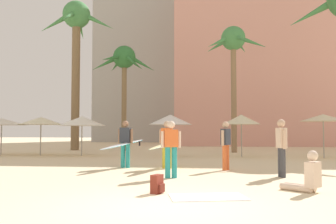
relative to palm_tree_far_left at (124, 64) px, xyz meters
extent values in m
plane|color=beige|center=(5.12, -18.12, -6.11)|extent=(120.00, 120.00, 0.00)
cube|color=#DB9989|center=(13.25, 11.46, 3.09)|extent=(20.67, 9.06, 18.39)
cube|color=#A8A8A3|center=(-1.91, 20.76, 6.06)|extent=(12.01, 8.12, 24.34)
cylinder|color=brown|center=(0.01, 0.01, -2.80)|extent=(0.35, 0.35, 6.62)
sphere|color=#2D6B33|center=(0.01, 0.01, 0.51)|extent=(1.60, 1.60, 1.60)
cone|color=#2D6B33|center=(1.31, -0.13, -0.03)|extent=(2.03, 0.56, 1.38)
cone|color=#2D6B33|center=(0.53, 1.34, 0.25)|extent=(1.12, 2.12, 0.87)
cone|color=#2D6B33|center=(-0.85, 1.12, 0.17)|extent=(1.57, 1.89, 1.02)
cone|color=#2D6B33|center=(-1.33, -0.18, 0.03)|extent=(2.08, 0.64, 1.27)
cone|color=#2D6B33|center=(-0.55, -1.28, 0.20)|extent=(1.17, 2.09, 0.96)
cone|color=#2D6B33|center=(0.77, -1.08, 0.01)|extent=(1.46, 1.87, 1.31)
cylinder|color=#896B4C|center=(7.55, -1.48, -2.42)|extent=(0.35, 0.35, 7.37)
sphere|color=#428447|center=(7.55, -1.48, 1.26)|extent=(1.56, 1.56, 1.56)
cone|color=#428447|center=(8.77, -1.65, 0.91)|extent=(1.84, 0.59, 1.03)
cone|color=#428447|center=(8.11, -0.35, 1.00)|extent=(1.13, 1.80, 0.86)
cone|color=#428447|center=(6.55, -0.73, 0.97)|extent=(1.67, 1.38, 0.91)
cone|color=#428447|center=(6.58, -2.20, 0.86)|extent=(1.64, 1.34, 1.11)
cone|color=#428447|center=(8.00, -2.63, 0.91)|extent=(0.99, 1.81, 1.03)
cone|color=#428447|center=(12.91, -0.21, 3.14)|extent=(3.22, 2.01, 1.80)
cylinder|color=brown|center=(-3.56, 0.02, -1.20)|extent=(0.58, 0.58, 9.81)
sphere|color=#428447|center=(-3.56, 0.02, 3.70)|extent=(1.98, 1.98, 1.98)
cone|color=#428447|center=(-1.96, 0.11, 3.16)|extent=(2.44, 0.57, 1.49)
cone|color=#428447|center=(-3.81, 1.60, 3.15)|extent=(0.81, 2.45, 1.50)
cone|color=#428447|center=(-5.14, -0.04, 3.10)|extent=(2.39, 0.53, 1.58)
cone|color=#428447|center=(-3.53, -1.55, 3.09)|extent=(0.49, 2.38, 1.61)
cylinder|color=gray|center=(-1.12, -5.34, -5.01)|extent=(0.06, 0.06, 2.20)
cone|color=white|center=(-1.12, -5.34, -4.17)|extent=(2.63, 2.63, 0.53)
cylinder|color=gray|center=(3.87, -5.47, -4.97)|extent=(0.06, 0.06, 2.27)
cone|color=white|center=(3.87, -5.47, -4.11)|extent=(2.35, 2.35, 0.55)
cylinder|color=gray|center=(11.78, -5.53, -4.98)|extent=(0.06, 0.06, 2.25)
cone|color=beige|center=(11.78, -5.53, -4.04)|extent=(2.34, 2.34, 0.36)
cylinder|color=gray|center=(7.67, -5.13, -4.98)|extent=(0.06, 0.06, 2.26)
cone|color=beige|center=(7.67, -5.13, -4.11)|extent=(2.05, 2.05, 0.52)
cylinder|color=gray|center=(-6.01, -5.14, -5.05)|extent=(0.06, 0.06, 2.11)
cone|color=beige|center=(-6.01, -5.14, -4.19)|extent=(2.76, 2.76, 0.39)
cylinder|color=gray|center=(-3.58, -5.22, -5.02)|extent=(0.06, 0.06, 2.18)
cone|color=beige|center=(-3.58, -5.22, -4.15)|extent=(2.47, 2.47, 0.43)
cube|color=white|center=(5.86, -16.98, -6.10)|extent=(1.74, 1.20, 0.01)
cube|color=maroon|center=(4.72, -16.63, -5.90)|extent=(0.28, 0.35, 0.42)
cube|color=maroon|center=(4.83, -16.67, -5.98)|extent=(0.13, 0.22, 0.18)
cylinder|color=beige|center=(7.91, -15.99, -6.03)|extent=(0.67, 0.61, 0.16)
cylinder|color=beige|center=(8.04, -15.84, -6.03)|extent=(0.67, 0.61, 0.16)
cube|color=beige|center=(8.26, -16.16, -5.70)|extent=(0.43, 0.45, 0.58)
sphere|color=beige|center=(8.26, -16.16, -5.27)|extent=(0.34, 0.34, 0.24)
cylinder|color=teal|center=(2.85, -11.32, -5.64)|extent=(0.19, 0.19, 0.94)
cylinder|color=teal|center=(2.65, -11.28, -5.64)|extent=(0.19, 0.19, 0.94)
cube|color=#333842|center=(2.75, -11.30, -4.87)|extent=(0.43, 0.29, 0.58)
sphere|color=#936B51|center=(2.75, -11.30, -4.44)|extent=(0.28, 0.28, 0.24)
cylinder|color=#936B51|center=(3.00, -11.34, -4.91)|extent=(0.12, 0.12, 0.55)
cylinder|color=#936B51|center=(2.51, -11.25, -4.91)|extent=(0.12, 0.12, 0.55)
ellipsoid|color=#B2B2B7|center=(2.75, -11.60, -5.21)|extent=(1.21, 3.03, 0.34)
ellipsoid|color=#10A5A5|center=(2.75, -11.60, -5.21)|extent=(1.24, 3.04, 0.31)
cube|color=black|center=(3.13, -10.41, -5.22)|extent=(0.05, 0.11, 0.19)
cylinder|color=gold|center=(4.45, -11.38, -5.63)|extent=(0.20, 0.20, 0.95)
cylinder|color=gold|center=(4.25, -11.33, -5.63)|extent=(0.20, 0.20, 0.95)
cube|color=orange|center=(4.35, -11.36, -4.88)|extent=(0.44, 0.31, 0.56)
sphere|color=#D1A889|center=(4.35, -11.36, -4.46)|extent=(0.29, 0.29, 0.24)
cylinder|color=#D1A889|center=(4.59, -11.42, -4.92)|extent=(0.12, 0.12, 0.53)
cylinder|color=#D1A889|center=(4.11, -11.30, -4.92)|extent=(0.12, 0.12, 0.53)
ellipsoid|color=beige|center=(4.35, -11.66, -5.21)|extent=(1.08, 3.07, 0.30)
ellipsoid|color=teal|center=(4.35, -11.66, -5.21)|extent=(1.11, 3.08, 0.27)
cube|color=black|center=(4.66, -10.46, -5.24)|extent=(0.04, 0.11, 0.19)
cylinder|color=orange|center=(6.46, -11.80, -5.66)|extent=(0.22, 0.22, 0.90)
cylinder|color=orange|center=(6.55, -11.62, -5.66)|extent=(0.22, 0.22, 0.90)
cube|color=#333842|center=(6.51, -11.71, -4.92)|extent=(0.38, 0.46, 0.58)
sphere|color=#D1A889|center=(6.51, -11.71, -4.49)|extent=(0.32, 0.32, 0.24)
cylinder|color=#D1A889|center=(6.40, -11.94, -4.96)|extent=(0.13, 0.13, 0.55)
cylinder|color=#D1A889|center=(6.62, -11.49, -4.96)|extent=(0.13, 0.13, 0.55)
cylinder|color=teal|center=(4.87, -13.99, -5.65)|extent=(0.19, 0.19, 0.92)
cylinder|color=teal|center=(4.68, -14.03, -5.65)|extent=(0.19, 0.19, 0.92)
cube|color=orange|center=(4.78, -14.01, -4.92)|extent=(0.44, 0.31, 0.52)
sphere|color=beige|center=(4.78, -14.01, -4.52)|extent=(0.29, 0.29, 0.24)
cylinder|color=beige|center=(5.02, -13.95, -4.96)|extent=(0.12, 0.12, 0.50)
cylinder|color=beige|center=(4.53, -14.07, -4.96)|extent=(0.12, 0.12, 0.50)
cylinder|color=#3D3D42|center=(8.09, -13.36, -5.66)|extent=(0.18, 0.18, 0.88)
cylinder|color=#3D3D42|center=(8.12, -13.56, -5.66)|extent=(0.18, 0.18, 0.88)
cube|color=beige|center=(8.10, -13.46, -4.92)|extent=(0.28, 0.43, 0.61)
sphere|color=#D1A889|center=(8.10, -13.46, -4.47)|extent=(0.27, 0.27, 0.24)
cylinder|color=#D1A889|center=(8.06, -13.21, -4.95)|extent=(0.11, 0.11, 0.58)
cylinder|color=#D1A889|center=(8.14, -13.71, -4.95)|extent=(0.11, 0.11, 0.58)
camera|label=1|loc=(5.87, -24.70, -4.68)|focal=38.32mm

